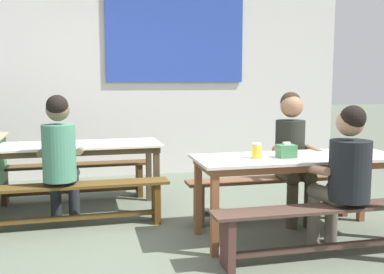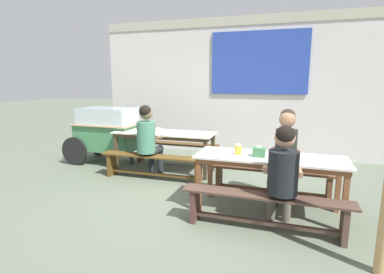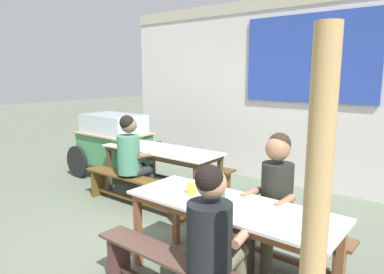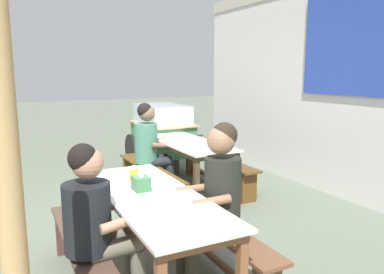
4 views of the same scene
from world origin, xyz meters
name	(u,v)px [view 3 (image 3 of 4)]	position (x,y,z in m)	size (l,w,h in m)	color
ground_plane	(161,241)	(0.00, 0.00, 0.00)	(40.00, 40.00, 0.00)	#5E6856
backdrop_wall	(278,88)	(0.02, 2.87, 1.61)	(6.33, 0.23, 3.06)	silver
dining_table_far	(161,154)	(-0.96, 1.05, 0.67)	(1.89, 0.69, 0.75)	silver
dining_table_near	(229,212)	(1.02, -0.22, 0.67)	(1.87, 0.69, 0.75)	silver
bench_far_back	(184,170)	(-0.97, 1.58, 0.30)	(1.80, 0.29, 0.43)	#52371A
bench_far_front	(135,187)	(-0.96, 0.51, 0.30)	(1.86, 0.27, 0.43)	brown
bench_near_back	(258,231)	(1.03, 0.32, 0.30)	(1.80, 0.27, 0.43)	brown
food_cart	(113,140)	(-2.33, 1.27, 0.68)	(1.63, 0.87, 1.14)	#428352
person_left_back_turned	(132,154)	(-1.06, 0.57, 0.74)	(0.44, 0.53, 1.29)	#23272C
person_near_front	(214,234)	(1.19, -0.70, 0.70)	(0.46, 0.55, 1.23)	#656050
person_right_near_table	(274,193)	(1.20, 0.25, 0.75)	(0.43, 0.52, 1.31)	#413C2D
tissue_box	(214,195)	(0.89, -0.26, 0.80)	(0.15, 0.12, 0.14)	#407C4E
condiment_jar	(191,187)	(0.62, -0.24, 0.81)	(0.08, 0.08, 0.13)	yellow
soup_bowl	(157,145)	(-1.12, 1.13, 0.77)	(0.15, 0.15, 0.05)	silver
wooden_support_post	(313,267)	(2.07, -1.23, 1.01)	(0.11, 0.11, 2.03)	tan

